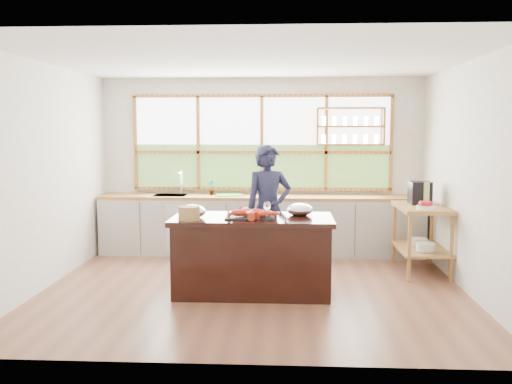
# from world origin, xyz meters

# --- Properties ---
(ground_plane) EXTENTS (5.00, 5.00, 0.00)m
(ground_plane) POSITION_xyz_m (0.00, 0.00, 0.00)
(ground_plane) COLOR brown
(room_shell) EXTENTS (5.02, 4.52, 2.71)m
(room_shell) POSITION_xyz_m (0.02, 0.51, 1.75)
(room_shell) COLOR silver
(room_shell) RESTS_ON ground_plane
(back_counter) EXTENTS (4.90, 0.63, 0.90)m
(back_counter) POSITION_xyz_m (-0.02, 1.94, 0.45)
(back_counter) COLOR #B4B3AB
(back_counter) RESTS_ON ground_plane
(right_shelf_unit) EXTENTS (0.62, 1.10, 0.90)m
(right_shelf_unit) POSITION_xyz_m (2.19, 0.89, 0.60)
(right_shelf_unit) COLOR #AB7E31
(right_shelf_unit) RESTS_ON ground_plane
(island) EXTENTS (1.85, 0.90, 0.90)m
(island) POSITION_xyz_m (0.00, -0.20, 0.45)
(island) COLOR black
(island) RESTS_ON ground_plane
(cook) EXTENTS (0.72, 0.59, 1.71)m
(cook) POSITION_xyz_m (0.16, 0.70, 0.86)
(cook) COLOR #1B1C37
(cook) RESTS_ON ground_plane
(potted_plant) EXTENTS (0.15, 0.12, 0.24)m
(potted_plant) POSITION_xyz_m (-0.77, 2.00, 1.02)
(potted_plant) COLOR slate
(potted_plant) RESTS_ON back_counter
(cutting_board) EXTENTS (0.46, 0.38, 0.01)m
(cutting_board) POSITION_xyz_m (-0.49, 1.94, 0.91)
(cutting_board) COLOR green
(cutting_board) RESTS_ON back_counter
(espresso_machine) EXTENTS (0.27, 0.29, 0.31)m
(espresso_machine) POSITION_xyz_m (2.19, 1.06, 1.05)
(espresso_machine) COLOR black
(espresso_machine) RESTS_ON right_shelf_unit
(wine_bottle) EXTENTS (0.09, 0.09, 0.31)m
(wine_bottle) POSITION_xyz_m (2.24, 0.90, 1.05)
(wine_bottle) COLOR #9EB05C
(wine_bottle) RESTS_ON right_shelf_unit
(fruit_bowl) EXTENTS (0.22, 0.22, 0.11)m
(fruit_bowl) POSITION_xyz_m (2.14, 0.53, 0.95)
(fruit_bowl) COLOR white
(fruit_bowl) RESTS_ON right_shelf_unit
(slate_board) EXTENTS (0.55, 0.40, 0.02)m
(slate_board) POSITION_xyz_m (-0.02, -0.26, 0.91)
(slate_board) COLOR black
(slate_board) RESTS_ON island
(lobster_pile) EXTENTS (0.52, 0.48, 0.08)m
(lobster_pile) POSITION_xyz_m (-0.00, -0.29, 0.96)
(lobster_pile) COLOR red
(lobster_pile) RESTS_ON slate_board
(mixing_bowl_left) EXTENTS (0.33, 0.33, 0.16)m
(mixing_bowl_left) POSITION_xyz_m (-0.69, -0.28, 0.97)
(mixing_bowl_left) COLOR silver
(mixing_bowl_left) RESTS_ON island
(mixing_bowl_right) EXTENTS (0.31, 0.31, 0.15)m
(mixing_bowl_right) POSITION_xyz_m (0.55, -0.03, 0.97)
(mixing_bowl_right) COLOR silver
(mixing_bowl_right) RESTS_ON island
(wine_glass) EXTENTS (0.08, 0.08, 0.22)m
(wine_glass) POSITION_xyz_m (0.18, -0.51, 1.06)
(wine_glass) COLOR silver
(wine_glass) RESTS_ON island
(wicker_basket) EXTENTS (0.24, 0.24, 0.15)m
(wicker_basket) POSITION_xyz_m (-0.69, -0.47, 0.98)
(wicker_basket) COLOR #A06E4A
(wicker_basket) RESTS_ON island
(parchment_roll) EXTENTS (0.13, 0.31, 0.08)m
(parchment_roll) POSITION_xyz_m (-0.81, -0.03, 0.94)
(parchment_roll) COLOR white
(parchment_roll) RESTS_ON island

